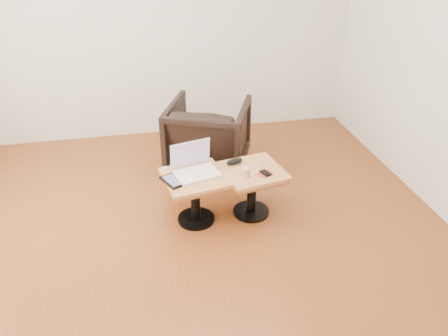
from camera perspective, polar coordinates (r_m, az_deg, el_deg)
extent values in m
cube|color=brown|center=(3.64, -4.36, -10.09)|extent=(4.50, 4.50, 0.01)
cube|color=silver|center=(5.13, -8.56, 18.59)|extent=(4.50, 0.02, 2.70)
cylinder|color=black|center=(3.90, -3.66, -6.62)|extent=(0.33, 0.33, 0.03)
cylinder|color=black|center=(3.78, -3.76, -4.05)|extent=(0.08, 0.08, 0.39)
cube|color=#A65020|center=(3.68, -3.85, -1.74)|extent=(0.54, 0.54, 0.04)
cube|color=#B1662E|center=(3.66, -3.87, -1.29)|extent=(0.58, 0.58, 0.03)
cylinder|color=black|center=(3.99, 3.54, -5.68)|extent=(0.33, 0.33, 0.03)
cylinder|color=black|center=(3.87, 3.64, -3.14)|extent=(0.08, 0.08, 0.39)
cube|color=#A65020|center=(3.78, 3.73, -0.86)|extent=(0.54, 0.54, 0.04)
cube|color=#B1662E|center=(3.76, 3.74, -0.42)|extent=(0.58, 0.58, 0.03)
cube|color=white|center=(3.67, -3.55, -0.77)|extent=(0.41, 0.33, 0.02)
cube|color=silver|center=(3.69, -3.78, -0.36)|extent=(0.31, 0.19, 0.00)
cube|color=silver|center=(3.61, -3.12, -1.14)|extent=(0.11, 0.09, 0.00)
cube|color=white|center=(3.72, -4.44, 1.90)|extent=(0.35, 0.12, 0.24)
cube|color=brown|center=(3.72, -4.44, 1.90)|extent=(0.31, 0.10, 0.20)
cube|color=black|center=(3.60, -6.38, -1.58)|extent=(0.26, 0.28, 0.02)
cube|color=#191E38|center=(3.60, -6.39, -1.46)|extent=(0.21, 0.23, 0.00)
cube|color=white|center=(3.77, -7.72, -0.06)|extent=(0.04, 0.04, 0.02)
ellipsoid|color=black|center=(3.82, 1.36, 0.88)|extent=(0.17, 0.12, 0.05)
cylinder|color=#D4334A|center=(3.62, 2.89, -0.58)|extent=(0.07, 0.07, 0.09)
sphere|color=white|center=(3.81, 3.88, 0.44)|extent=(0.01, 0.01, 0.01)
sphere|color=white|center=(3.83, 4.11, 0.58)|extent=(0.01, 0.01, 0.01)
sphere|color=white|center=(3.83, 3.58, 0.57)|extent=(0.01, 0.01, 0.01)
sphere|color=white|center=(3.81, 4.35, 0.41)|extent=(0.01, 0.01, 0.01)
cylinder|color=white|center=(3.81, 3.87, 0.38)|extent=(0.07, 0.04, 0.00)
cube|color=#A32C25|center=(3.70, 5.43, -0.74)|extent=(0.14, 0.12, 0.01)
cube|color=black|center=(3.69, 5.43, -0.64)|extent=(0.09, 0.12, 0.01)
imported|color=black|center=(4.54, -2.02, 4.26)|extent=(1.03, 1.04, 0.73)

